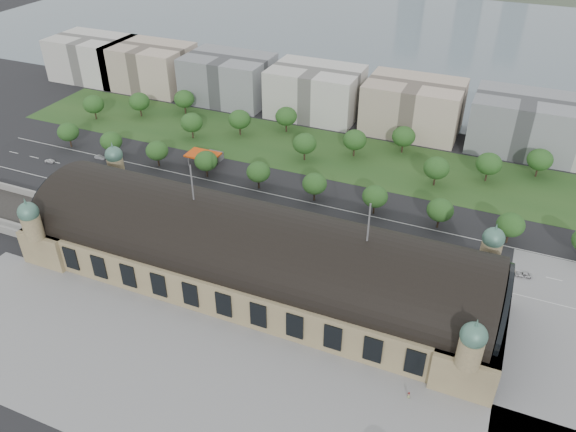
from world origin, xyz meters
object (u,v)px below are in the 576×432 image
at_px(traffic_car_5, 372,236).
at_px(parked_car_5, 160,208).
at_px(traffic_car_4, 308,237).
at_px(parked_car_2, 170,212).
at_px(parked_car_0, 96,196).
at_px(parked_car_1, 152,206).
at_px(parked_car_4, 215,219).
at_px(bus_mid, 294,233).
at_px(petrol_station, 209,156).
at_px(traffic_car_6, 523,275).
at_px(bus_west, 287,231).
at_px(bus_east, 362,241).
at_px(traffic_car_1, 100,157).
at_px(pedestrian_0, 409,395).
at_px(parked_car_6, 217,220).
at_px(traffic_car_0, 50,161).
at_px(parked_car_3, 160,205).
at_px(traffic_car_3, 241,202).

height_order(traffic_car_5, parked_car_5, traffic_car_5).
relative_size(traffic_car_4, traffic_car_5, 0.85).
bearing_deg(parked_car_2, traffic_car_4, 56.08).
distance_m(parked_car_0, parked_car_1, 24.85).
xyz_separation_m(parked_car_4, parked_car_5, (-23.01, -1.30, 0.01)).
height_order(parked_car_1, bus_mid, bus_mid).
xyz_separation_m(petrol_station, traffic_car_4, (61.16, -37.10, -2.31)).
height_order(traffic_car_6, bus_west, bus_west).
distance_m(traffic_car_5, traffic_car_6, 51.00).
height_order(bus_mid, bus_east, bus_mid).
relative_size(traffic_car_4, bus_west, 0.35).
bearing_deg(parked_car_1, parked_car_2, 59.52).
distance_m(traffic_car_1, parked_car_4, 74.84).
bearing_deg(traffic_car_1, parked_car_4, -111.12).
relative_size(traffic_car_5, bus_east, 0.39).
bearing_deg(parked_car_1, traffic_car_5, 74.29).
xyz_separation_m(bus_east, pedestrian_0, (29.70, -58.14, -0.61)).
relative_size(petrol_station, bus_mid, 1.10).
bearing_deg(bus_east, traffic_car_6, -81.12).
distance_m(petrol_station, parked_car_6, 48.15).
xyz_separation_m(petrol_station, traffic_car_0, (-64.26, -28.21, -2.16)).
bearing_deg(traffic_car_1, parked_car_6, -110.83).
distance_m(parked_car_1, parked_car_3, 2.74).
bearing_deg(petrol_station, traffic_car_6, -12.61).
relative_size(traffic_car_5, pedestrian_0, 2.28).
bearing_deg(bus_west, bus_east, -78.53).
relative_size(traffic_car_5, parked_car_5, 0.88).
height_order(parked_car_1, parked_car_3, parked_car_1).
height_order(parked_car_2, bus_west, bus_west).
height_order(parked_car_2, parked_car_6, parked_car_2).
relative_size(parked_car_6, bus_west, 0.47).
bearing_deg(parked_car_1, parked_car_6, 67.65).
bearing_deg(traffic_car_0, petrol_station, 106.17).
xyz_separation_m(traffic_car_6, bus_east, (-52.94, -3.71, 0.87)).
relative_size(parked_car_2, pedestrian_0, 2.74).
height_order(traffic_car_5, bus_east, bus_east).
height_order(traffic_car_3, pedestrian_0, pedestrian_0).
bearing_deg(traffic_car_3, parked_car_2, 132.40).
height_order(petrol_station, parked_car_4, petrol_station).
bearing_deg(bus_west, parked_car_1, 94.43).
height_order(traffic_car_3, bus_west, bus_west).
height_order(traffic_car_1, traffic_car_3, traffic_car_1).
xyz_separation_m(petrol_station, parked_car_0, (-26.09, -44.28, -2.15)).
bearing_deg(bus_east, bus_mid, 106.71).
bearing_deg(traffic_car_0, bus_east, 80.41).
height_order(petrol_station, parked_car_3, petrol_station).
bearing_deg(bus_west, traffic_car_1, 78.76).
height_order(parked_car_4, pedestrian_0, pedestrian_0).
height_order(parked_car_5, bus_west, bus_west).
relative_size(parked_car_5, bus_east, 0.44).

